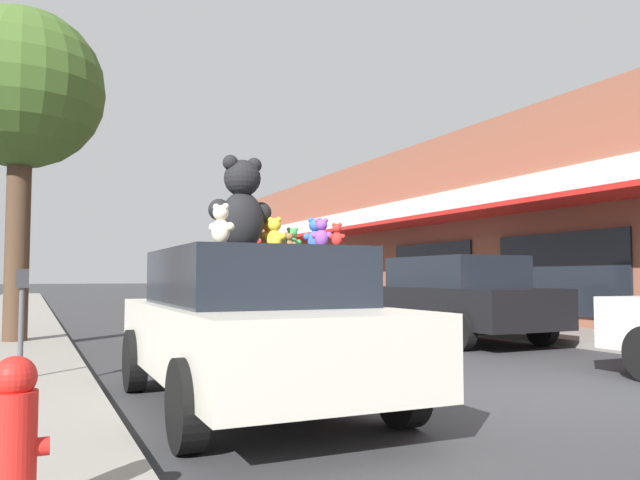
% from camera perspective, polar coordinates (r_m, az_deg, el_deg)
% --- Properties ---
extents(ground_plane, '(260.00, 260.00, 0.00)m').
position_cam_1_polar(ground_plane, '(7.42, 18.16, -13.46)').
color(ground_plane, '#333335').
extents(storefront_row, '(12.23, 37.25, 5.77)m').
position_cam_1_polar(storefront_row, '(23.76, 20.68, 0.59)').
color(storefront_row, brown).
rests_on(storefront_row, ground_plane).
extents(plush_art_car, '(2.13, 4.46, 1.60)m').
position_cam_1_polar(plush_art_car, '(6.45, -6.36, -7.54)').
color(plush_art_car, beige).
rests_on(plush_art_car, ground_plane).
extents(teddy_bear_giant, '(0.75, 0.49, 1.00)m').
position_cam_1_polar(teddy_bear_giant, '(6.66, -7.16, 3.20)').
color(teddy_bear_giant, black).
rests_on(teddy_bear_giant, plush_art_car).
extents(teddy_bear_orange, '(0.26, 0.26, 0.39)m').
position_cam_1_polar(teddy_bear_orange, '(6.87, -4.77, 0.51)').
color(teddy_bear_orange, orange).
rests_on(teddy_bear_orange, plush_art_car).
extents(teddy_bear_red, '(0.14, 0.15, 0.22)m').
position_cam_1_polar(teddy_bear_red, '(5.77, 1.56, 0.45)').
color(teddy_bear_red, red).
rests_on(teddy_bear_red, plush_art_car).
extents(teddy_bear_blue, '(0.27, 0.18, 0.36)m').
position_cam_1_polar(teddy_bear_blue, '(6.68, -0.44, 0.49)').
color(teddy_bear_blue, blue).
rests_on(teddy_bear_blue, plush_art_car).
extents(teddy_bear_yellow, '(0.23, 0.25, 0.36)m').
position_cam_1_polar(teddy_bear_yellow, '(6.68, -4.18, 0.51)').
color(teddy_bear_yellow, yellow).
rests_on(teddy_bear_yellow, plush_art_car).
extents(teddy_bear_purple, '(0.20, 0.18, 0.28)m').
position_cam_1_polar(teddy_bear_purple, '(5.98, 0.16, 0.61)').
color(teddy_bear_purple, purple).
rests_on(teddy_bear_purple, plush_art_car).
extents(teddy_bear_brown, '(0.17, 0.12, 0.23)m').
position_cam_1_polar(teddy_bear_brown, '(7.13, -2.85, -0.24)').
color(teddy_bear_brown, olive).
rests_on(teddy_bear_brown, plush_art_car).
extents(teddy_bear_green, '(0.23, 0.16, 0.30)m').
position_cam_1_polar(teddy_bear_green, '(7.27, -2.55, -0.05)').
color(teddy_bear_green, green).
rests_on(teddy_bear_green, plush_art_car).
extents(teddy_bear_cream, '(0.23, 0.25, 0.35)m').
position_cam_1_polar(teddy_bear_cream, '(5.40, -9.05, 1.42)').
color(teddy_bear_cream, beige).
rests_on(teddy_bear_cream, plush_art_car).
extents(parked_car_far_center, '(2.12, 4.60, 1.74)m').
position_cam_1_polar(parked_car_far_center, '(13.23, 12.22, -5.09)').
color(parked_car_far_center, black).
rests_on(parked_car_far_center, ground_plane).
extents(parked_car_far_right, '(2.15, 4.27, 1.64)m').
position_cam_1_polar(parked_car_far_right, '(19.78, -1.16, -4.75)').
color(parked_car_far_right, '#1E4793').
rests_on(parked_car_far_right, ground_plane).
extents(street_tree, '(3.02, 3.02, 6.26)m').
position_cam_1_polar(street_tree, '(13.35, -25.61, 12.13)').
color(street_tree, '#473323').
rests_on(street_tree, sidewalk_near).
extents(fire_hydrant, '(0.33, 0.22, 0.79)m').
position_cam_1_polar(fire_hydrant, '(3.50, -26.27, -15.93)').
color(fire_hydrant, red).
rests_on(fire_hydrant, sidewalk_near).
extents(parking_meter, '(0.14, 0.10, 1.27)m').
position_cam_1_polar(parking_meter, '(8.07, -25.63, -5.67)').
color(parking_meter, '#4C4C51').
rests_on(parking_meter, sidewalk_near).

